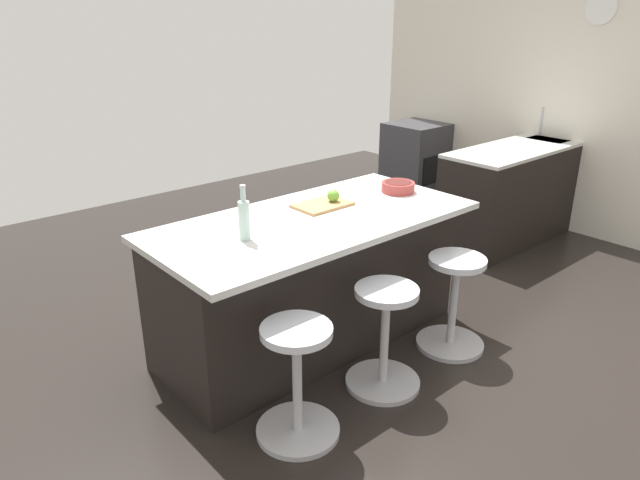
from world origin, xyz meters
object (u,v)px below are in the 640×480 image
(stool_near_camera, at_px, (297,385))
(water_bottle, at_px, (244,219))
(fruit_bowl, at_px, (398,186))
(stool_middle, at_px, (384,340))
(oven_range, at_px, (415,161))
(stool_by_window, at_px, (453,306))
(cutting_board, at_px, (322,205))
(apple_green, at_px, (333,196))
(kitchen_island, at_px, (310,279))

(stool_near_camera, xyz_separation_m, water_bottle, (-0.12, -0.59, 0.71))
(water_bottle, relative_size, fruit_bowl, 1.36)
(stool_middle, distance_m, fruit_bowl, 1.19)
(fruit_bowl, bearing_deg, stool_near_camera, 24.19)
(water_bottle, bearing_deg, stool_middle, 131.58)
(stool_middle, bearing_deg, fruit_bowl, -140.77)
(oven_range, height_order, stool_by_window, oven_range)
(stool_by_window, height_order, fruit_bowl, fruit_bowl)
(oven_range, height_order, cutting_board, cutting_board)
(apple_green, distance_m, fruit_bowl, 0.53)
(stool_middle, relative_size, stool_near_camera, 1.00)
(oven_range, relative_size, stool_near_camera, 1.37)
(stool_middle, xyz_separation_m, fruit_bowl, (-0.79, -0.64, 0.62))
(kitchen_island, relative_size, stool_by_window, 3.24)
(water_bottle, bearing_deg, fruit_bowl, -177.77)
(kitchen_island, bearing_deg, water_bottle, 7.60)
(oven_range, bearing_deg, water_bottle, 26.14)
(fruit_bowl, bearing_deg, stool_by_window, 77.39)
(oven_range, xyz_separation_m, stool_by_window, (2.35, 2.32, -0.13))
(stool_near_camera, xyz_separation_m, fruit_bowl, (-1.43, -0.64, 0.62))
(stool_middle, bearing_deg, stool_near_camera, 0.00)
(oven_range, relative_size, water_bottle, 2.76)
(oven_range, xyz_separation_m, stool_near_camera, (3.64, 2.32, -0.13))
(water_bottle, bearing_deg, cutting_board, -167.42)
(kitchen_island, height_order, fruit_bowl, fruit_bowl)
(stool_by_window, distance_m, water_bottle, 1.49)
(oven_range, height_order, apple_green, apple_green)
(apple_green, bearing_deg, water_bottle, 10.17)
(cutting_board, distance_m, fruit_bowl, 0.62)
(apple_green, bearing_deg, oven_range, -149.88)
(fruit_bowl, bearing_deg, kitchen_island, -1.38)
(oven_range, relative_size, stool_middle, 1.37)
(oven_range, distance_m, stool_by_window, 3.31)
(stool_by_window, distance_m, stool_middle, 0.64)
(cutting_board, bearing_deg, stool_by_window, 121.67)
(kitchen_island, bearing_deg, apple_green, -164.78)
(stool_near_camera, bearing_deg, kitchen_island, -134.20)
(stool_by_window, height_order, stool_near_camera, same)
(apple_green, height_order, fruit_bowl, apple_green)
(oven_range, distance_m, cutting_board, 3.26)
(stool_near_camera, height_order, apple_green, apple_green)
(stool_middle, relative_size, water_bottle, 2.02)
(water_bottle, bearing_deg, apple_green, -169.83)
(stool_by_window, distance_m, fruit_bowl, 0.91)
(cutting_board, height_order, water_bottle, water_bottle)
(kitchen_island, relative_size, water_bottle, 6.53)
(stool_by_window, height_order, stool_middle, same)
(oven_range, xyz_separation_m, kitchen_island, (3.00, 1.66, 0.01))
(kitchen_island, height_order, apple_green, apple_green)
(kitchen_island, height_order, stool_near_camera, kitchen_island)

